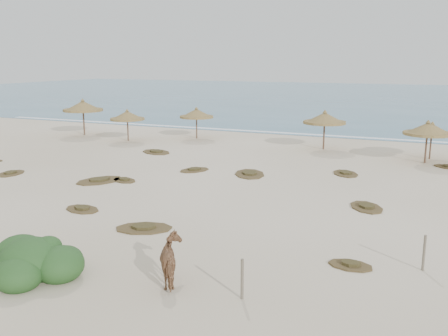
{
  "coord_description": "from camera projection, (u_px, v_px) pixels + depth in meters",
  "views": [
    {
      "loc": [
        9.52,
        -17.02,
        6.5
      ],
      "look_at": [
        -0.0,
        5.0,
        1.26
      ],
      "focal_mm": 40.0,
      "sensor_mm": 36.0,
      "label": 1
    }
  ],
  "objects": [
    {
      "name": "scrub_0",
      "position": [
        11.0,
        173.0,
        28.84
      ],
      "size": [
        1.5,
        2.07,
        0.16
      ],
      "rotation": [
        0.0,
        0.0,
        1.71
      ],
      "color": "brown",
      "rests_on": "ground"
    },
    {
      "name": "foam_line",
      "position": [
        319.0,
        135.0,
        43.66
      ],
      "size": [
        70.0,
        0.6,
        0.01
      ],
      "primitive_type": "cube",
      "color": "white",
      "rests_on": "ground"
    },
    {
      "name": "scrub_3",
      "position": [
        250.0,
        174.0,
        28.72
      ],
      "size": [
        2.63,
        3.08,
        0.16
      ],
      "rotation": [
        0.0,
        0.0,
        2.0
      ],
      "color": "brown",
      "rests_on": "ground"
    },
    {
      "name": "palapa_5",
      "position": [
        432.0,
        130.0,
        32.83
      ],
      "size": [
        3.16,
        3.16,
        2.52
      ],
      "rotation": [
        0.0,
        0.0,
        0.2
      ],
      "color": "brown",
      "rests_on": "ground"
    },
    {
      "name": "scrub_6",
      "position": [
        156.0,
        152.0,
        35.54
      ],
      "size": [
        2.98,
        2.61,
        0.16
      ],
      "rotation": [
        0.0,
        0.0,
        2.66
      ],
      "color": "brown",
      "rests_on": "ground"
    },
    {
      "name": "palapa_1",
      "position": [
        127.0,
        116.0,
        40.19
      ],
      "size": [
        3.46,
        3.46,
        2.61
      ],
      "rotation": [
        0.0,
        0.0,
        -0.29
      ],
      "color": "brown",
      "rests_on": "ground"
    },
    {
      "name": "fence_post_near",
      "position": [
        242.0,
        279.0,
        13.71
      ],
      "size": [
        0.1,
        0.1,
        1.17
      ],
      "primitive_type": "cylinder",
      "rotation": [
        0.0,
        0.0,
        0.14
      ],
      "color": "#716555",
      "rests_on": "ground"
    },
    {
      "name": "scrub_9",
      "position": [
        144.0,
        228.0,
        19.51
      ],
      "size": [
        2.64,
        2.23,
        0.16
      ],
      "rotation": [
        0.0,
        0.0,
        0.41
      ],
      "color": "brown",
      "rests_on": "ground"
    },
    {
      "name": "palapa_3",
      "position": [
        325.0,
        119.0,
        36.33
      ],
      "size": [
        3.9,
        3.9,
        2.92
      ],
      "rotation": [
        0.0,
        0.0,
        -0.3
      ],
      "color": "brown",
      "rests_on": "ground"
    },
    {
      "name": "scrub_13",
      "position": [
        194.0,
        170.0,
        29.76
      ],
      "size": [
        2.01,
        2.27,
        0.16
      ],
      "rotation": [
        0.0,
        0.0,
        1.07
      ],
      "color": "brown",
      "rests_on": "ground"
    },
    {
      "name": "palapa_2",
      "position": [
        196.0,
        114.0,
        41.48
      ],
      "size": [
        2.87,
        2.87,
        2.66
      ],
      "rotation": [
        0.0,
        0.0,
        0.01
      ],
      "color": "brown",
      "rests_on": "ground"
    },
    {
      "name": "scrub_12",
      "position": [
        350.0,
        265.0,
        15.98
      ],
      "size": [
        1.48,
        1.01,
        0.16
      ],
      "rotation": [
        0.0,
        0.0,
        3.09
      ],
      "color": "brown",
      "rests_on": "ground"
    },
    {
      "name": "scrub_1",
      "position": [
        100.0,
        180.0,
        27.17
      ],
      "size": [
        2.7,
        3.15,
        0.16
      ],
      "rotation": [
        0.0,
        0.0,
        1.13
      ],
      "color": "brown",
      "rests_on": "ground"
    },
    {
      "name": "bush",
      "position": [
        32.0,
        262.0,
        15.17
      ],
      "size": [
        3.17,
        2.79,
        1.42
      ],
      "rotation": [
        0.0,
        0.0,
        0.19
      ],
      "color": "#2A5223",
      "rests_on": "ground"
    },
    {
      "name": "scrub_2",
      "position": [
        124.0,
        180.0,
        27.23
      ],
      "size": [
        1.86,
        1.58,
        0.16
      ],
      "rotation": [
        0.0,
        0.0,
        2.72
      ],
      "color": "brown",
      "rests_on": "ground"
    },
    {
      "name": "scrub_11",
      "position": [
        82.0,
        209.0,
        21.97
      ],
      "size": [
        1.98,
        1.53,
        0.16
      ],
      "rotation": [
        0.0,
        0.0,
        2.9
      ],
      "color": "brown",
      "rests_on": "ground"
    },
    {
      "name": "palapa_4",
      "position": [
        428.0,
        130.0,
        31.48
      ],
      "size": [
        3.38,
        3.38,
        2.79
      ],
      "rotation": [
        0.0,
        0.0,
        -0.15
      ],
      "color": "brown",
      "rests_on": "ground"
    },
    {
      "name": "ground",
      "position": [
        175.0,
        222.0,
        20.34
      ],
      "size": [
        160.0,
        160.0,
        0.0
      ],
      "primitive_type": "plane",
      "color": "beige",
      "rests_on": "ground"
    },
    {
      "name": "scrub_4",
      "position": [
        366.0,
        207.0,
        22.27
      ],
      "size": [
        2.13,
        2.43,
        0.16
      ],
      "rotation": [
        0.0,
        0.0,
        2.06
      ],
      "color": "brown",
      "rests_on": "ground"
    },
    {
      "name": "palapa_0",
      "position": [
        83.0,
        107.0,
        43.34
      ],
      "size": [
        4.44,
        4.44,
        3.19
      ],
      "rotation": [
        0.0,
        0.0,
        -0.39
      ],
      "color": "brown",
      "rests_on": "ground"
    },
    {
      "name": "scrub_7",
      "position": [
        345.0,
        173.0,
        28.82
      ],
      "size": [
        2.12,
        2.44,
        0.16
      ],
      "rotation": [
        0.0,
        0.0,
        2.04
      ],
      "color": "brown",
      "rests_on": "ground"
    },
    {
      "name": "horse",
      "position": [
        173.0,
        261.0,
        14.66
      ],
      "size": [
        1.58,
        1.79,
        1.4
      ],
      "primitive_type": "imported",
      "rotation": [
        0.0,
        0.0,
        3.76
      ],
      "color": "brown",
      "rests_on": "ground"
    },
    {
      "name": "ocean",
      "position": [
        382.0,
        97.0,
        87.6
      ],
      "size": [
        200.0,
        100.0,
        0.01
      ],
      "primitive_type": "cube",
      "color": "#2C6886",
      "rests_on": "ground"
    },
    {
      "name": "fence_post_far",
      "position": [
        424.0,
        253.0,
        15.57
      ],
      "size": [
        0.11,
        0.11,
        1.17
      ],
      "primitive_type": "cylinder",
      "rotation": [
        0.0,
        0.0,
        0.3
      ],
      "color": "#716555",
      "rests_on": "ground"
    }
  ]
}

